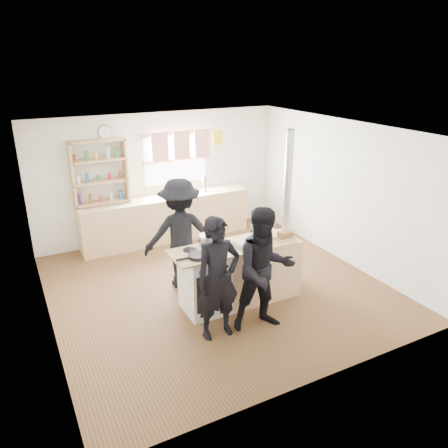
{
  "coord_description": "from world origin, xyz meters",
  "views": [
    {
      "loc": [
        -2.75,
        -5.59,
        3.47
      ],
      "look_at": [
        0.09,
        -0.1,
        1.1
      ],
      "focal_mm": 35.0,
      "sensor_mm": 36.0,
      "label": 1
    }
  ],
  "objects": [
    {
      "name": "shelving_unit",
      "position": [
        -1.2,
        2.34,
        1.51
      ],
      "size": [
        1.0,
        0.28,
        1.2
      ],
      "color": "tan",
      "rests_on": "back_counter"
    },
    {
      "name": "flue_heater",
      "position": [
        1.04,
        -0.38,
        0.64
      ],
      "size": [
        0.35,
        0.35,
        2.5
      ],
      "color": "black",
      "rests_on": "ground"
    },
    {
      "name": "ground",
      "position": [
        0.0,
        0.0,
        -0.01
      ],
      "size": [
        5.0,
        5.0,
        0.01
      ],
      "primitive_type": "cube",
      "color": "brown",
      "rests_on": "ground"
    },
    {
      "name": "skillet_greens",
      "position": [
        -0.6,
        -0.67,
        0.96
      ],
      "size": [
        0.28,
        0.28,
        0.05
      ],
      "color": "black",
      "rests_on": "cooking_island"
    },
    {
      "name": "stockpot_counter",
      "position": [
        0.52,
        -0.48,
        1.03
      ],
      "size": [
        0.32,
        0.32,
        0.23
      ],
      "color": "#B9B9BC",
      "rests_on": "cooking_island"
    },
    {
      "name": "person_near_right",
      "position": [
        0.08,
        -1.29,
        0.86
      ],
      "size": [
        0.94,
        0.8,
        1.72
      ],
      "primitive_type": "imported",
      "rotation": [
        0.0,
        0.0,
        -0.19
      ],
      "color": "black",
      "rests_on": "ground"
    },
    {
      "name": "person_near_left",
      "position": [
        -0.55,
        -1.17,
        0.83
      ],
      "size": [
        0.61,
        0.4,
        1.66
      ],
      "primitive_type": "imported",
      "rotation": [
        0.0,
        0.0,
        0.0
      ],
      "color": "black",
      "rests_on": "ground"
    },
    {
      "name": "cooking_island",
      "position": [
        0.14,
        -0.55,
        0.47
      ],
      "size": [
        1.97,
        0.64,
        0.93
      ],
      "color": "white",
      "rests_on": "ground"
    },
    {
      "name": "roast_tray",
      "position": [
        0.19,
        -0.62,
        0.97
      ],
      "size": [
        0.39,
        0.3,
        0.08
      ],
      "color": "silver",
      "rests_on": "cooking_island"
    },
    {
      "name": "stockpot_stove",
      "position": [
        -0.32,
        -0.4,
        1.02
      ],
      "size": [
        0.25,
        0.25,
        0.2
      ],
      "color": "#B0B0B3",
      "rests_on": "cooking_island"
    },
    {
      "name": "bread_board",
      "position": [
        0.82,
        -0.68,
        0.98
      ],
      "size": [
        0.28,
        0.2,
        0.12
      ],
      "color": "tan",
      "rests_on": "cooking_island"
    },
    {
      "name": "thermos",
      "position": [
        0.85,
        2.22,
        1.05
      ],
      "size": [
        0.1,
        0.1,
        0.29
      ],
      "primitive_type": "cylinder",
      "color": "silver",
      "rests_on": "back_counter"
    },
    {
      "name": "back_counter",
      "position": [
        0.0,
        2.22,
        0.45
      ],
      "size": [
        3.4,
        0.55,
        0.9
      ],
      "primitive_type": "cube",
      "color": "tan",
      "rests_on": "ground"
    },
    {
      "name": "person_far",
      "position": [
        -0.45,
        0.34,
        0.89
      ],
      "size": [
        1.25,
        0.87,
        1.77
      ],
      "primitive_type": "imported",
      "rotation": [
        0.0,
        0.0,
        2.94
      ],
      "color": "black",
      "rests_on": "ground"
    }
  ]
}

